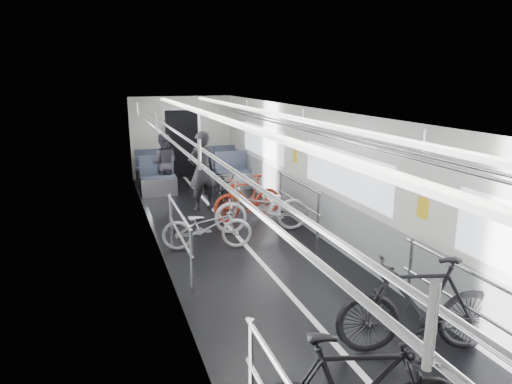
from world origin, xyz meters
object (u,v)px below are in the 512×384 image
person_standing (202,171)px  person_seated (164,163)px  bike_aisle (225,189)px  bike_right_near (420,305)px  bike_right_far (248,197)px  bike_left_far (207,226)px  bike_right_mid (262,208)px

person_standing → person_seated: person_standing is taller
bike_aisle → bike_right_near: bearing=-79.0°
bike_right_near → bike_right_far: bearing=-161.4°
person_seated → bike_right_far: bearing=127.1°
bike_left_far → person_standing: bearing=0.7°
bike_right_mid → person_seated: 4.05m
bike_right_mid → person_standing: 2.09m
person_standing → person_seated: size_ratio=1.15×
bike_aisle → person_seated: (-1.09, 2.00, 0.31)m
bike_right_mid → bike_aisle: size_ratio=1.05×
bike_right_far → bike_right_near: bearing=-7.0°
bike_right_far → person_standing: bearing=-154.1°
bike_left_far → bike_aisle: (0.97, 2.34, 0.05)m
bike_right_near → bike_aisle: (-0.51, 6.15, -0.09)m
bike_right_mid → bike_aisle: 1.83m
bike_right_mid → person_standing: person_standing is taller
bike_right_near → person_seated: bearing=-153.1°
bike_aisle → person_seated: 2.30m
bike_aisle → bike_right_mid: bearing=-75.8°
bike_right_near → person_standing: person_standing is taller
bike_left_far → bike_right_near: size_ratio=0.85×
bike_right_far → bike_aisle: 0.96m
bike_right_far → person_seated: 3.23m
bike_right_near → person_standing: (-1.01, 6.25, 0.34)m
bike_right_far → bike_aisle: bike_right_far is taller
bike_left_far → bike_right_far: (1.22, 1.41, 0.06)m
bike_right_far → person_seated: person_seated is taller
bike_left_far → bike_right_near: (1.49, -3.81, 0.14)m
bike_aisle → person_standing: size_ratio=0.99×
bike_right_mid → bike_right_far: bearing=-172.0°
bike_right_far → person_standing: (-0.74, 1.03, 0.42)m
bike_left_far → bike_right_mid: 1.34m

